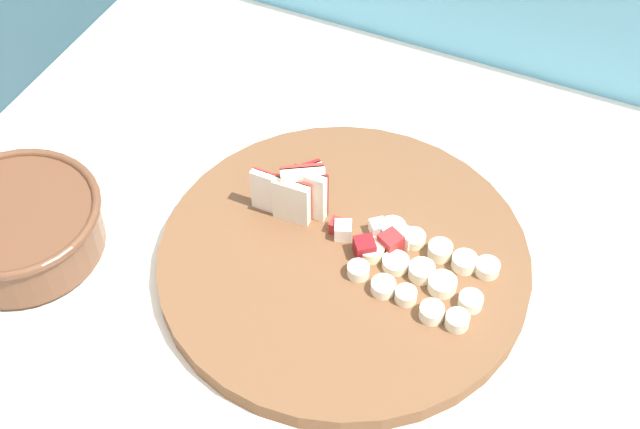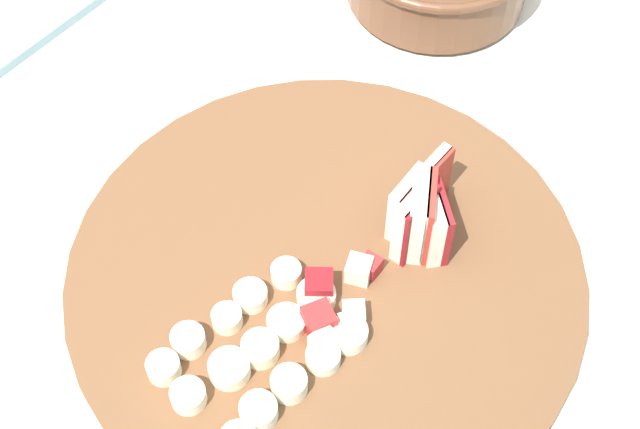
{
  "view_description": "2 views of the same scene",
  "coord_description": "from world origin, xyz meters",
  "px_view_note": "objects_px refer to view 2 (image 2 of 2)",
  "views": [
    {
      "loc": [
        0.13,
        -0.54,
        1.64
      ],
      "look_at": [
        -0.13,
        0.02,
        0.94
      ],
      "focal_mm": 49.99,
      "sensor_mm": 36.0,
      "label": 1
    },
    {
      "loc": [
        0.2,
        0.24,
        1.5
      ],
      "look_at": [
        -0.13,
        -0.03,
        0.9
      ],
      "focal_mm": 52.1,
      "sensor_mm": 36.0,
      "label": 2
    }
  ],
  "objects_px": {
    "cutting_board": "(326,277)",
    "apple_wedge_fan": "(423,214)",
    "apple_dice_pile": "(336,303)",
    "banana_slice_rows": "(259,351)"
  },
  "relations": [
    {
      "from": "apple_wedge_fan",
      "to": "banana_slice_rows",
      "type": "xyz_separation_m",
      "value": [
        0.16,
        -0.03,
        -0.02
      ]
    },
    {
      "from": "cutting_board",
      "to": "banana_slice_rows",
      "type": "height_order",
      "value": "banana_slice_rows"
    },
    {
      "from": "cutting_board",
      "to": "apple_wedge_fan",
      "type": "distance_m",
      "value": 0.09
    },
    {
      "from": "apple_wedge_fan",
      "to": "apple_dice_pile",
      "type": "bearing_deg",
      "value": -6.2
    },
    {
      "from": "cutting_board",
      "to": "apple_dice_pile",
      "type": "distance_m",
      "value": 0.04
    },
    {
      "from": "cutting_board",
      "to": "apple_wedge_fan",
      "type": "height_order",
      "value": "apple_wedge_fan"
    },
    {
      "from": "apple_dice_pile",
      "to": "banana_slice_rows",
      "type": "distance_m",
      "value": 0.07
    },
    {
      "from": "cutting_board",
      "to": "banana_slice_rows",
      "type": "xyz_separation_m",
      "value": [
        0.09,
        0.01,
        0.02
      ]
    },
    {
      "from": "apple_wedge_fan",
      "to": "banana_slice_rows",
      "type": "height_order",
      "value": "apple_wedge_fan"
    },
    {
      "from": "cutting_board",
      "to": "apple_dice_pile",
      "type": "bearing_deg",
      "value": 50.29
    }
  ]
}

